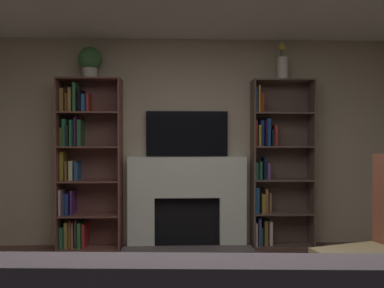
{
  "coord_description": "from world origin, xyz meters",
  "views": [
    {
      "loc": [
        -0.13,
        -2.21,
        1.31
      ],
      "look_at": [
        0.0,
        1.07,
        1.26
      ],
      "focal_mm": 37.27,
      "sensor_mm": 36.0,
      "label": 1
    }
  ],
  "objects_px": {
    "bookshelf_left": "(83,164)",
    "bookshelf_right": "(274,166)",
    "tv": "(187,134)",
    "potted_plant": "(90,61)",
    "vase_with_flowers": "(283,66)",
    "fireplace": "(187,200)"
  },
  "relations": [
    {
      "from": "bookshelf_left",
      "to": "bookshelf_right",
      "type": "bearing_deg",
      "value": 0.51
    },
    {
      "from": "tv",
      "to": "potted_plant",
      "type": "distance_m",
      "value": 1.44
    },
    {
      "from": "bookshelf_left",
      "to": "potted_plant",
      "type": "height_order",
      "value": "potted_plant"
    },
    {
      "from": "potted_plant",
      "to": "vase_with_flowers",
      "type": "xyz_separation_m",
      "value": [
        2.29,
        0.0,
        -0.05
      ]
    },
    {
      "from": "tv",
      "to": "potted_plant",
      "type": "xyz_separation_m",
      "value": [
        -1.15,
        -0.12,
        0.85
      ]
    },
    {
      "from": "bookshelf_left",
      "to": "vase_with_flowers",
      "type": "bearing_deg",
      "value": -0.65
    },
    {
      "from": "potted_plant",
      "to": "bookshelf_left",
      "type": "bearing_deg",
      "value": 162.81
    },
    {
      "from": "bookshelf_left",
      "to": "vase_with_flowers",
      "type": "relative_size",
      "value": 4.48
    },
    {
      "from": "fireplace",
      "to": "bookshelf_right",
      "type": "distance_m",
      "value": 1.13
    },
    {
      "from": "fireplace",
      "to": "vase_with_flowers",
      "type": "bearing_deg",
      "value": -2.31
    },
    {
      "from": "bookshelf_right",
      "to": "potted_plant",
      "type": "xyz_separation_m",
      "value": [
        -2.21,
        -0.05,
        1.25
      ]
    },
    {
      "from": "fireplace",
      "to": "vase_with_flowers",
      "type": "distance_m",
      "value": 1.97
    },
    {
      "from": "bookshelf_right",
      "to": "vase_with_flowers",
      "type": "xyz_separation_m",
      "value": [
        0.09,
        -0.05,
        1.21
      ]
    },
    {
      "from": "vase_with_flowers",
      "to": "fireplace",
      "type": "bearing_deg",
      "value": 177.69
    },
    {
      "from": "vase_with_flowers",
      "to": "tv",
      "type": "bearing_deg",
      "value": 174.07
    },
    {
      "from": "fireplace",
      "to": "vase_with_flowers",
      "type": "relative_size",
      "value": 3.39
    },
    {
      "from": "fireplace",
      "to": "bookshelf_right",
      "type": "height_order",
      "value": "bookshelf_right"
    },
    {
      "from": "fireplace",
      "to": "tv",
      "type": "distance_m",
      "value": 0.8
    },
    {
      "from": "potted_plant",
      "to": "vase_with_flowers",
      "type": "bearing_deg",
      "value": 0.02
    },
    {
      "from": "bookshelf_left",
      "to": "bookshelf_right",
      "type": "distance_m",
      "value": 2.3
    },
    {
      "from": "vase_with_flowers",
      "to": "bookshelf_left",
      "type": "bearing_deg",
      "value": 179.35
    },
    {
      "from": "fireplace",
      "to": "bookshelf_left",
      "type": "xyz_separation_m",
      "value": [
        -1.24,
        -0.02,
        0.44
      ]
    }
  ]
}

